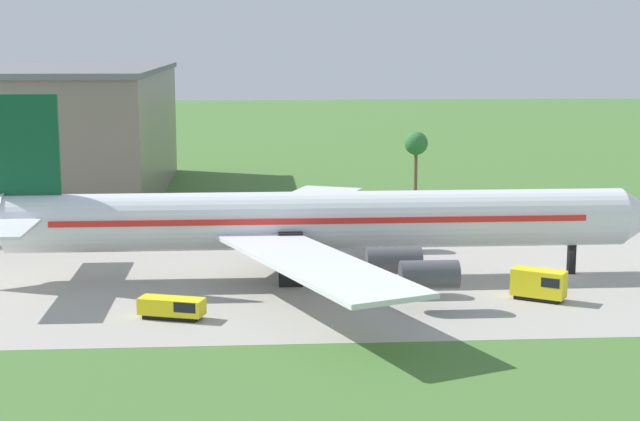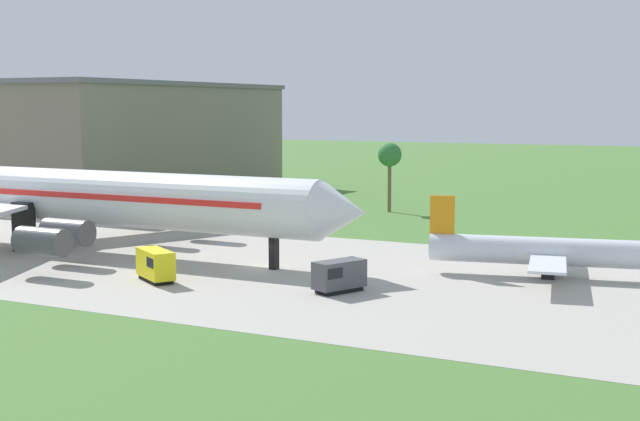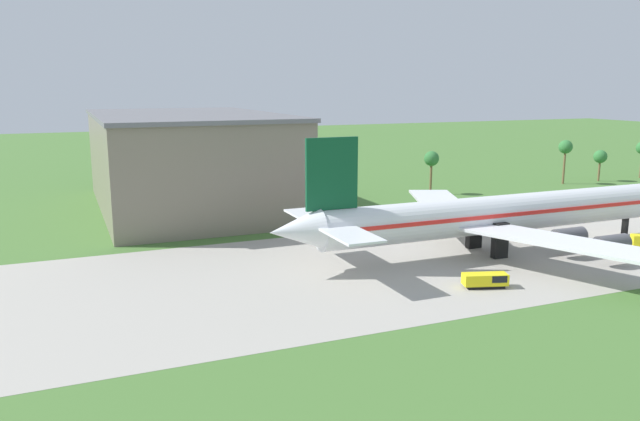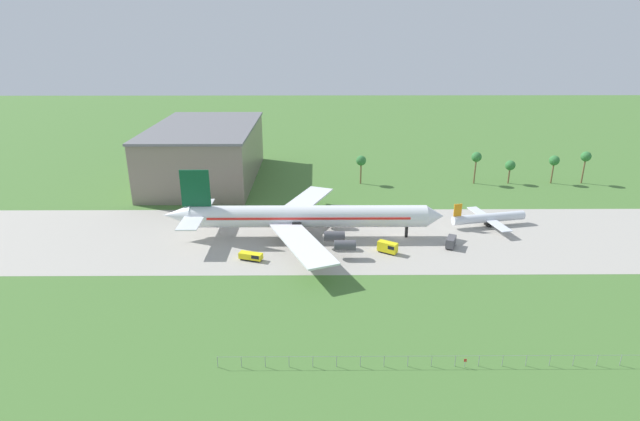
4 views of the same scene
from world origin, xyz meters
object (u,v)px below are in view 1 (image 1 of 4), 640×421
Objects in this scene: catering_van at (174,307)px; terminal_building at (45,132)px; jet_airliner at (307,221)px; baggage_tug at (540,284)px.

terminal_building is at bearing 109.68° from catering_van.
catering_van is at bearing -70.32° from terminal_building.
catering_van is 75.30m from terminal_building.
jet_airliner is at bearing 48.47° from catering_van.
baggage_tug is (21.43, -10.31, -4.45)m from jet_airliner.
baggage_tug is 0.09× the size of terminal_building.
catering_van is (-12.56, -14.19, -4.97)m from jet_airliner.
catering_van is at bearing -131.53° from jet_airliner.
terminal_building is at bearing 131.66° from baggage_tug.
jet_airliner reaches higher than catering_van.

